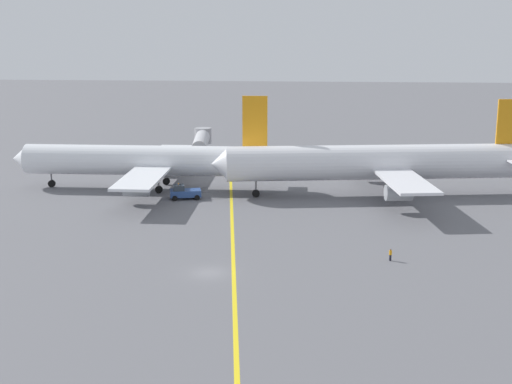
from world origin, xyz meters
name	(u,v)px	position (x,y,z in m)	size (l,w,h in m)	color
ground_plane	(209,273)	(0.00, 0.00, 0.00)	(600.00, 600.00, 0.00)	slate
taxiway_stripe	(233,248)	(1.77, 10.00, 0.00)	(0.50, 120.00, 0.01)	yellow
airliner_at_gate_left	(147,161)	(-17.54, 43.86, 5.12)	(48.87, 41.40, 16.89)	white
airliner_being_pushed	(375,163)	(22.93, 41.93, 5.77)	(56.23, 41.53, 16.56)	silver
pushback_tug	(184,192)	(-9.56, 36.73, 1.16)	(8.51, 3.94, 2.75)	#2D4C8C
ground_crew_ramp_agent_by_cones	(390,255)	(22.11, 6.31, 0.80)	(0.36, 0.36, 1.55)	black
jet_bridge	(202,140)	(-12.36, 73.68, 4.17)	(5.44, 19.89, 5.95)	#B7B7BC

